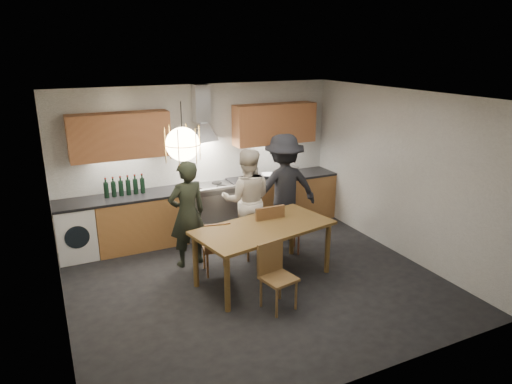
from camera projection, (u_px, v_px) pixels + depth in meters
name	position (u px, v px, depth m)	size (l,w,h in m)	color
ground	(256.00, 282.00, 6.50)	(5.00, 5.00, 0.00)	black
room_shell	(256.00, 166.00, 5.98)	(5.02, 4.52, 2.61)	silver
counter_run	(209.00, 210.00, 8.05)	(5.00, 0.62, 0.90)	tan
range_stove	(208.00, 210.00, 8.04)	(0.90, 0.60, 0.92)	silver
wall_fixtures	(203.00, 129.00, 7.70)	(4.30, 0.54, 1.10)	#C2794A
pendant_lamp	(183.00, 144.00, 5.36)	(0.43, 0.43, 0.70)	black
dining_table	(264.00, 233.00, 6.36)	(2.08, 1.32, 0.81)	brown
chair_back_left	(216.00, 244.00, 6.57)	(0.43, 0.43, 0.83)	brown
chair_back_mid	(267.00, 232.00, 6.77)	(0.46, 0.46, 1.00)	brown
chair_back_right	(289.00, 227.00, 7.26)	(0.46, 0.46, 0.80)	brown
chair_front	(275.00, 271.00, 5.76)	(0.46, 0.46, 0.86)	brown
person_left	(187.00, 214.00, 6.79)	(0.60, 0.39, 1.63)	black
person_mid	(247.00, 200.00, 7.33)	(0.82, 0.64, 1.68)	beige
person_right	(284.00, 188.00, 7.66)	(1.19, 0.68, 1.84)	black
mixing_bowl	(268.00, 176.00, 8.37)	(0.29, 0.29, 0.07)	silver
stock_pot	(293.00, 171.00, 8.55)	(0.21, 0.21, 0.14)	#B7B8BB
wine_bottles	(125.00, 186.00, 7.33)	(0.65, 0.08, 0.32)	black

